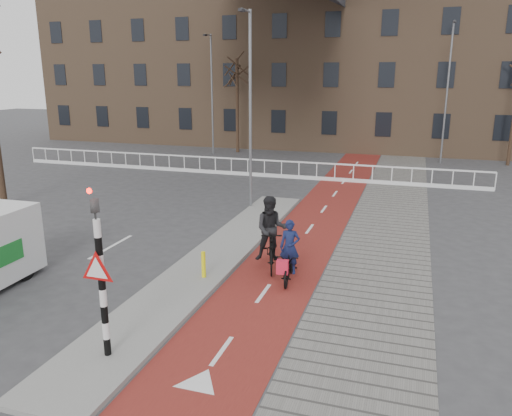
% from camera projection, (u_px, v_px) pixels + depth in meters
% --- Properties ---
extents(ground, '(120.00, 120.00, 0.00)m').
position_uv_depth(ground, '(179.00, 319.00, 11.88)').
color(ground, '#38383A').
rests_on(ground, ground).
extents(bike_lane, '(2.50, 60.00, 0.01)m').
position_uv_depth(bike_lane, '(319.00, 215.00, 20.63)').
color(bike_lane, maroon).
rests_on(bike_lane, ground).
extents(sidewalk, '(3.00, 60.00, 0.01)m').
position_uv_depth(sidewalk, '(389.00, 221.00, 19.81)').
color(sidewalk, slate).
rests_on(sidewalk, ground).
extents(curb_island, '(1.80, 16.00, 0.12)m').
position_uv_depth(curb_island, '(215.00, 257.00, 15.75)').
color(curb_island, gray).
rests_on(curb_island, ground).
extents(traffic_signal, '(0.80, 0.80, 3.68)m').
position_uv_depth(traffic_signal, '(100.00, 269.00, 9.68)').
color(traffic_signal, black).
rests_on(traffic_signal, curb_island).
extents(bollard, '(0.12, 0.12, 0.75)m').
position_uv_depth(bollard, '(204.00, 264.00, 13.97)').
color(bollard, '#FAEE0D').
rests_on(bollard, curb_island).
extents(cyclist_near, '(0.77, 1.73, 1.77)m').
position_uv_depth(cyclist_near, '(289.00, 261.00, 13.93)').
color(cyclist_near, black).
rests_on(cyclist_near, bike_lane).
extents(cyclist_far, '(1.17, 2.17, 2.21)m').
position_uv_depth(cyclist_far, '(271.00, 239.00, 14.80)').
color(cyclist_far, black).
rests_on(cyclist_far, bike_lane).
extents(railing, '(28.00, 0.10, 0.99)m').
position_uv_depth(railing, '(231.00, 169.00, 28.91)').
color(railing, silver).
rests_on(railing, ground).
extents(townhouse_row, '(46.00, 10.00, 15.90)m').
position_uv_depth(townhouse_row, '(319.00, 46.00, 40.16)').
color(townhouse_row, '#7F6047').
rests_on(townhouse_row, ground).
extents(tree_mid, '(0.24, 0.24, 6.73)m').
position_uv_depth(tree_mid, '(237.00, 106.00, 36.53)').
color(tree_mid, black).
rests_on(tree_mid, ground).
extents(streetlight_near, '(0.12, 0.12, 8.12)m').
position_uv_depth(streetlight_near, '(250.00, 114.00, 20.65)').
color(streetlight_near, slate).
rests_on(streetlight_near, ground).
extents(streetlight_left, '(0.12, 0.12, 8.33)m').
position_uv_depth(streetlight_left, '(212.00, 96.00, 35.47)').
color(streetlight_left, slate).
rests_on(streetlight_left, ground).
extents(streetlight_right, '(0.12, 0.12, 8.81)m').
position_uv_depth(streetlight_right, '(447.00, 94.00, 31.59)').
color(streetlight_right, slate).
rests_on(streetlight_right, ground).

